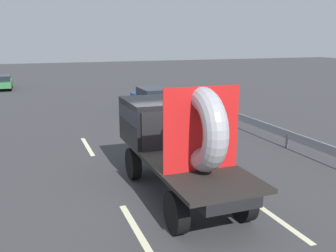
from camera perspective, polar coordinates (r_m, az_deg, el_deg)
ground_plane at (r=10.66m, az=0.02°, el=-10.09°), size 120.00×120.00×0.00m
flatbed_truck at (r=10.52m, az=0.56°, el=-1.08°), size 2.02×5.65×3.16m
distant_sedan at (r=22.42m, az=-2.21°, el=4.25°), size 1.76×4.11×1.34m
guardrail at (r=17.00m, az=13.39°, el=0.35°), size 0.10×16.81×0.71m
lane_dash_left_near at (r=8.66m, az=-4.56°, el=-15.93°), size 0.16×2.94×0.01m
lane_dash_left_far at (r=15.31m, az=-12.19°, el=-3.05°), size 0.16×2.67×0.01m
lane_dash_right_near at (r=9.64m, az=16.00°, el=-13.25°), size 0.16×2.65×0.01m
lane_dash_right_far at (r=16.56m, az=-1.12°, el=-1.51°), size 0.16×2.41×0.01m
oncoming_car at (r=34.50m, az=-24.03°, el=6.14°), size 1.57×3.65×1.19m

